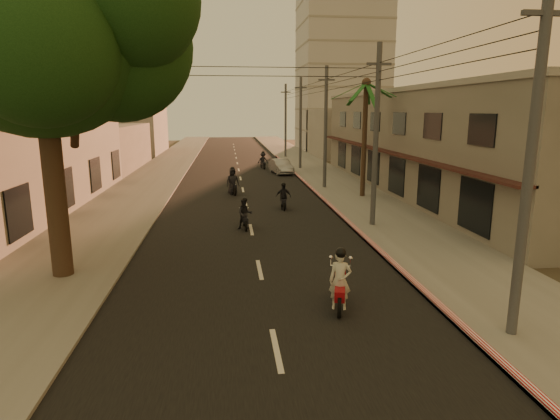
# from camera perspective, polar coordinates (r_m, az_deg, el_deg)

# --- Properties ---
(ground) EXTENTS (160.00, 160.00, 0.00)m
(ground) POSITION_cam_1_polar(r_m,az_deg,el_deg) (15.73, -1.99, -9.72)
(ground) COLOR #383023
(ground) RESTS_ON ground
(road) EXTENTS (10.00, 140.00, 0.02)m
(road) POSITION_cam_1_polar(r_m,az_deg,el_deg) (35.07, -4.55, 2.47)
(road) COLOR black
(road) RESTS_ON ground
(sidewalk_right) EXTENTS (5.00, 140.00, 0.12)m
(sidewalk_right) POSITION_cam_1_polar(r_m,az_deg,el_deg) (36.09, 7.45, 2.76)
(sidewalk_right) COLOR slate
(sidewalk_right) RESTS_ON ground
(sidewalk_left) EXTENTS (5.00, 140.00, 0.12)m
(sidewalk_left) POSITION_cam_1_polar(r_m,az_deg,el_deg) (35.63, -16.71, 2.23)
(sidewalk_left) COLOR slate
(sidewalk_left) RESTS_ON ground
(curb_stripe) EXTENTS (0.20, 60.00, 0.20)m
(curb_stripe) POSITION_cam_1_polar(r_m,az_deg,el_deg) (30.75, 5.32, 1.26)
(curb_stripe) COLOR #B51318
(curb_stripe) RESTS_ON ground
(shophouse_row) EXTENTS (8.80, 34.20, 7.30)m
(shophouse_row) POSITION_cam_1_polar(r_m,az_deg,el_deg) (35.94, 18.53, 7.96)
(shophouse_row) COLOR gray
(shophouse_row) RESTS_ON ground
(left_building) EXTENTS (8.20, 24.20, 5.20)m
(left_building) POSITION_cam_1_polar(r_m,az_deg,el_deg) (31.50, -30.63, 4.49)
(left_building) COLOR gray
(left_building) RESTS_ON ground
(distant_tower) EXTENTS (12.10, 12.10, 28.00)m
(distant_tower) POSITION_cam_1_polar(r_m,az_deg,el_deg) (73.07, 7.53, 18.39)
(distant_tower) COLOR #B7B5B2
(distant_tower) RESTS_ON ground
(broadleaf_tree) EXTENTS (9.60, 8.70, 12.10)m
(broadleaf_tree) POSITION_cam_1_polar(r_m,az_deg,el_deg) (17.79, -25.98, 19.44)
(broadleaf_tree) COLOR black
(broadleaf_tree) RESTS_ON ground
(palm_tree) EXTENTS (5.00, 5.00, 8.20)m
(palm_tree) POSITION_cam_1_polar(r_m,az_deg,el_deg) (31.92, 10.46, 14.23)
(palm_tree) COLOR black
(palm_tree) RESTS_ON ground
(utility_poles) EXTENTS (1.20, 48.26, 9.00)m
(utility_poles) POSITION_cam_1_polar(r_m,az_deg,el_deg) (35.34, 5.64, 13.15)
(utility_poles) COLOR #38383A
(utility_poles) RESTS_ON ground
(filler_right) EXTENTS (8.00, 14.00, 6.00)m
(filler_right) POSITION_cam_1_polar(r_m,az_deg,el_deg) (61.52, 7.89, 9.32)
(filler_right) COLOR gray
(filler_right) RESTS_ON ground
(filler_left_near) EXTENTS (8.00, 14.00, 4.40)m
(filler_left_near) POSITION_cam_1_polar(r_m,az_deg,el_deg) (50.38, -21.42, 7.11)
(filler_left_near) COLOR gray
(filler_left_near) RESTS_ON ground
(filler_left_far) EXTENTS (8.00, 14.00, 7.00)m
(filler_left_far) POSITION_cam_1_polar(r_m,az_deg,el_deg) (67.84, -17.64, 9.54)
(filler_left_far) COLOR gray
(filler_left_far) RESTS_ON ground
(scooter_red) EXTENTS (0.95, 1.91, 1.92)m
(scooter_red) POSITION_cam_1_polar(r_m,az_deg,el_deg) (14.15, 7.34, -8.68)
(scooter_red) COLOR black
(scooter_red) RESTS_ON ground
(scooter_mid_a) EXTENTS (0.80, 1.66, 1.63)m
(scooter_mid_a) POSITION_cam_1_polar(r_m,az_deg,el_deg) (23.40, -4.30, -0.56)
(scooter_mid_a) COLOR black
(scooter_mid_a) RESTS_ON ground
(scooter_mid_b) EXTENTS (0.93, 1.68, 1.65)m
(scooter_mid_b) POSITION_cam_1_polar(r_m,az_deg,el_deg) (28.00, 0.41, 1.57)
(scooter_mid_b) COLOR black
(scooter_mid_b) RESTS_ON ground
(scooter_far_a) EXTENTS (1.14, 1.98, 1.97)m
(scooter_far_a) POSITION_cam_1_polar(r_m,az_deg,el_deg) (33.10, -5.80, 3.42)
(scooter_far_a) COLOR black
(scooter_far_a) RESTS_ON ground
(scooter_far_b) EXTENTS (1.29, 1.82, 1.79)m
(scooter_far_b) POSITION_cam_1_polar(r_m,az_deg,el_deg) (47.69, -2.08, 6.03)
(scooter_far_b) COLOR black
(scooter_far_b) RESTS_ON ground
(parked_car) EXTENTS (2.77, 4.61, 1.37)m
(parked_car) POSITION_cam_1_polar(r_m,az_deg,el_deg) (43.93, 0.12, 5.33)
(parked_car) COLOR #96999E
(parked_car) RESTS_ON ground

